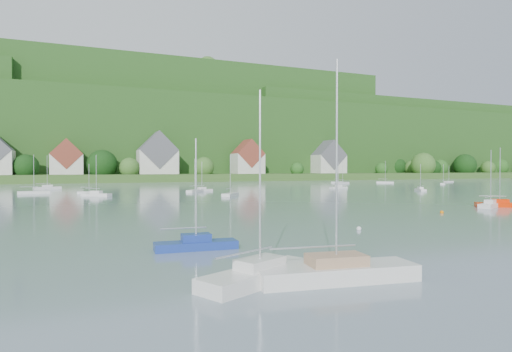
# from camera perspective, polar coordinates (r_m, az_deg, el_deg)

# --- Properties ---
(far_shore_strip) EXTENTS (600.00, 60.00, 3.00)m
(far_shore_strip) POSITION_cam_1_polar(r_m,az_deg,el_deg) (197.32, -14.89, -0.15)
(far_shore_strip) COLOR #335720
(far_shore_strip) RESTS_ON ground
(forested_ridge) EXTENTS (620.00, 181.22, 69.89)m
(forested_ridge) POSITION_cam_1_polar(r_m,az_deg,el_deg) (266.05, -16.73, 4.74)
(forested_ridge) COLOR #194315
(forested_ridge) RESTS_ON ground
(village_building_1) EXTENTS (12.00, 9.36, 14.00)m
(village_building_1) POSITION_cam_1_polar(r_m,az_deg,el_deg) (184.73, -23.72, 1.98)
(village_building_1) COLOR beige
(village_building_1) RESTS_ON far_shore_strip
(village_building_2) EXTENTS (16.00, 11.44, 18.00)m
(village_building_2) POSITION_cam_1_polar(r_m,az_deg,el_deg) (186.21, -12.90, 2.49)
(village_building_2) COLOR beige
(village_building_2) RESTS_ON far_shore_strip
(village_building_3) EXTENTS (13.00, 10.40, 15.50)m
(village_building_3) POSITION_cam_1_polar(r_m,az_deg,el_deg) (194.85, -1.10, 2.20)
(village_building_3) COLOR beige
(village_building_3) RESTS_ON far_shore_strip
(village_building_4) EXTENTS (15.00, 10.40, 16.50)m
(village_building_4) POSITION_cam_1_polar(r_m,az_deg,el_deg) (218.63, 9.58, 2.10)
(village_building_4) COLOR beige
(village_building_4) RESTS_ON far_shore_strip
(near_sailboat_0) EXTENTS (6.79, 4.59, 8.97)m
(near_sailboat_0) POSITION_cam_1_polar(r_m,az_deg,el_deg) (20.61, 0.52, -12.67)
(near_sailboat_0) COLOR silver
(near_sailboat_0) RESTS_ON ground
(near_sailboat_1) EXTENTS (5.49, 1.84, 7.30)m
(near_sailboat_1) POSITION_cam_1_polar(r_m,az_deg,el_deg) (28.98, -7.92, -8.78)
(near_sailboat_1) COLOR navy
(near_sailboat_1) RESTS_ON ground
(near_sailboat_2) EXTENTS (7.97, 3.17, 10.46)m
(near_sailboat_2) POSITION_cam_1_polar(r_m,az_deg,el_deg) (21.20, 10.56, -12.17)
(near_sailboat_2) COLOR silver
(near_sailboat_2) RESTS_ON ground
(near_sailboat_3) EXTENTS (5.99, 3.88, 7.88)m
(near_sailboat_3) POSITION_cam_1_polar(r_m,az_deg,el_deg) (67.45, 28.57, -3.29)
(near_sailboat_3) COLOR silver
(near_sailboat_3) RESTS_ON ground
(near_sailboat_5) EXTENTS (5.91, 4.96, 8.20)m
(near_sailboat_5) POSITION_cam_1_polar(r_m,az_deg,el_deg) (68.60, 29.50, -3.22)
(near_sailboat_5) COLOR red
(near_sailboat_5) RESTS_ON ground
(mooring_buoy_0) EXTENTS (0.41, 0.41, 0.41)m
(mooring_buoy_0) POSITION_cam_1_polar(r_m,az_deg,el_deg) (34.31, -7.12, -7.95)
(mooring_buoy_0) COLOR orange
(mooring_buoy_0) RESTS_ON ground
(mooring_buoy_1) EXTENTS (0.42, 0.42, 0.42)m
(mooring_buoy_1) POSITION_cam_1_polar(r_m,az_deg,el_deg) (38.60, 13.44, -6.97)
(mooring_buoy_1) COLOR silver
(mooring_buoy_1) RESTS_ON ground
(mooring_buoy_2) EXTENTS (0.40, 0.40, 0.40)m
(mooring_buoy_2) POSITION_cam_1_polar(r_m,az_deg,el_deg) (73.72, 29.06, -3.27)
(mooring_buoy_2) COLOR orange
(mooring_buoy_2) RESTS_ON ground
(mooring_buoy_3) EXTENTS (0.42, 0.42, 0.42)m
(mooring_buoy_3) POSITION_cam_1_polar(r_m,az_deg,el_deg) (56.13, 23.34, -4.53)
(mooring_buoy_3) COLOR orange
(mooring_buoy_3) RESTS_ON ground
(far_sailboat_cluster) EXTENTS (200.42, 64.99, 8.71)m
(far_sailboat_cluster) POSITION_cam_1_polar(r_m,az_deg,el_deg) (114.02, -8.80, -1.51)
(far_sailboat_cluster) COLOR silver
(far_sailboat_cluster) RESTS_ON ground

